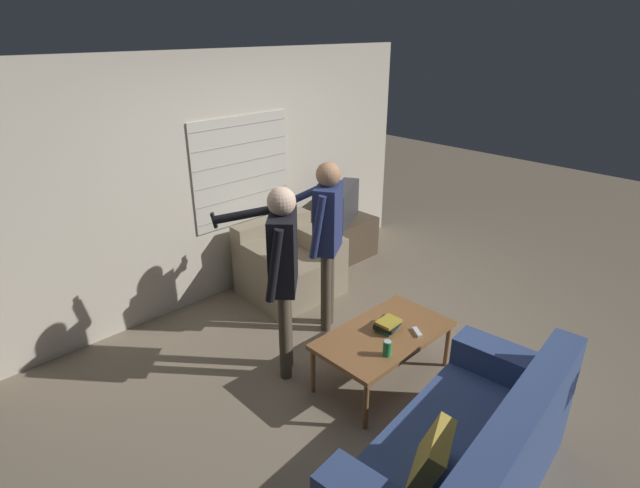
# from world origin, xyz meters

# --- Properties ---
(ground_plane) EXTENTS (16.00, 16.00, 0.00)m
(ground_plane) POSITION_xyz_m (0.00, 0.00, 0.00)
(ground_plane) COLOR #7F705B
(wall_back) EXTENTS (5.20, 0.08, 2.55)m
(wall_back) POSITION_xyz_m (0.01, 2.03, 1.28)
(wall_back) COLOR beige
(wall_back) RESTS_ON ground_plane
(couch_blue) EXTENTS (1.88, 0.99, 0.90)m
(couch_blue) POSITION_xyz_m (-0.67, -1.33, 0.34)
(couch_blue) COLOR #384C7F
(couch_blue) RESTS_ON ground_plane
(armchair_beige) EXTENTS (1.01, 0.89, 0.80)m
(armchair_beige) POSITION_xyz_m (0.33, 1.47, 0.33)
(armchair_beige) COLOR gray
(armchair_beige) RESTS_ON ground_plane
(coffee_table) EXTENTS (1.15, 0.64, 0.45)m
(coffee_table) POSITION_xyz_m (-0.08, -0.21, 0.41)
(coffee_table) COLOR brown
(coffee_table) RESTS_ON ground_plane
(tv_stand) EXTENTS (0.88, 0.44, 0.51)m
(tv_stand) POSITION_xyz_m (1.39, 1.64, 0.25)
(tv_stand) COLOR #4C3D2D
(tv_stand) RESTS_ON ground_plane
(tv) EXTENTS (0.81, 0.58, 0.45)m
(tv) POSITION_xyz_m (1.39, 1.65, 0.74)
(tv) COLOR #2D2D33
(tv) RESTS_ON tv_stand
(person_left_standing) EXTENTS (0.51, 0.83, 1.66)m
(person_left_standing) POSITION_xyz_m (-0.60, 0.43, 1.06)
(person_left_standing) COLOR #4C4233
(person_left_standing) RESTS_ON ground_plane
(person_right_standing) EXTENTS (0.49, 0.78, 1.67)m
(person_right_standing) POSITION_xyz_m (0.15, 0.69, 1.05)
(person_right_standing) COLOR #4C4233
(person_right_standing) RESTS_ON ground_plane
(book_stack) EXTENTS (0.23, 0.21, 0.09)m
(book_stack) POSITION_xyz_m (-0.02, -0.20, 0.50)
(book_stack) COLOR #33754C
(book_stack) RESTS_ON coffee_table
(soda_can) EXTENTS (0.07, 0.07, 0.13)m
(soda_can) POSITION_xyz_m (-0.30, -0.42, 0.51)
(soda_can) COLOR #238E47
(soda_can) RESTS_ON coffee_table
(spare_remote) EXTENTS (0.10, 0.13, 0.02)m
(spare_remote) POSITION_xyz_m (0.11, -0.41, 0.46)
(spare_remote) COLOR white
(spare_remote) RESTS_ON coffee_table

